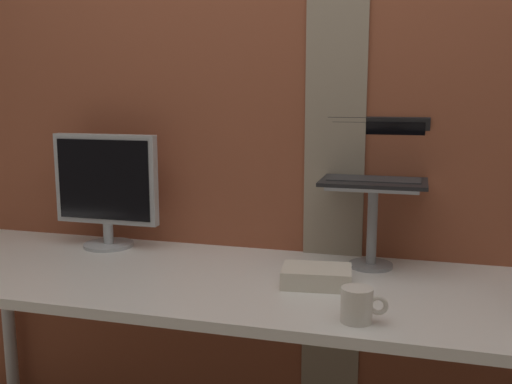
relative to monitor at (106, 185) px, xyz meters
name	(u,v)px	position (x,y,z in m)	size (l,w,h in m)	color
brick_wall_back	(294,99)	(0.65, 0.18, 0.30)	(3.15, 0.16, 2.60)	brown
desk	(247,300)	(0.59, -0.22, -0.29)	(2.33, 0.69, 0.77)	white
monitor	(106,185)	(0.00, 0.00, 0.00)	(0.39, 0.18, 0.41)	#ADB2B7
laptop_stand	(373,212)	(0.94, 0.00, -0.05)	(0.28, 0.22, 0.27)	gray
laptop	(376,164)	(0.94, 0.07, 0.10)	(0.33, 0.28, 0.21)	black
coffee_mug	(358,305)	(0.95, -0.47, -0.18)	(0.12, 0.08, 0.09)	silver
paper_clutter_stack	(317,276)	(0.81, -0.22, -0.20)	(0.20, 0.14, 0.05)	silver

